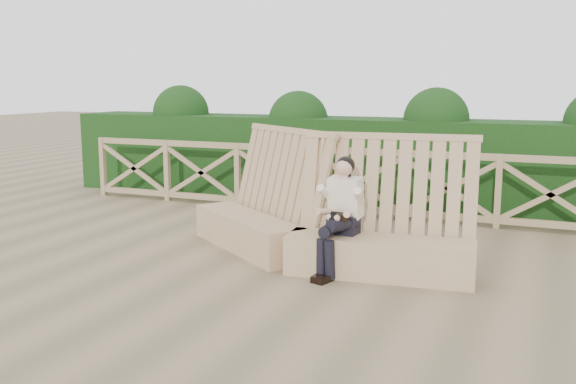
% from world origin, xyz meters
% --- Properties ---
extents(ground, '(60.00, 60.00, 0.00)m').
position_xyz_m(ground, '(0.00, 0.00, 0.00)').
color(ground, brown).
rests_on(ground, ground).
extents(bench, '(3.90, 1.86, 1.58)m').
position_xyz_m(bench, '(0.25, 0.82, 0.39)').
color(bench, '#997857').
rests_on(bench, ground).
extents(woman, '(0.39, 0.79, 1.32)m').
position_xyz_m(woman, '(0.72, 0.47, 0.72)').
color(woman, black).
rests_on(woman, ground).
extents(guardrail, '(10.10, 0.09, 1.10)m').
position_xyz_m(guardrail, '(0.00, 3.50, 0.55)').
color(guardrail, olive).
rests_on(guardrail, ground).
extents(hedge, '(12.00, 1.20, 1.50)m').
position_xyz_m(hedge, '(0.00, 4.70, 0.75)').
color(hedge, black).
rests_on(hedge, ground).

